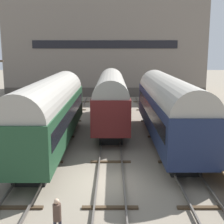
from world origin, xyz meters
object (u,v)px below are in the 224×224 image
object	(u,v)px
train_car_navy	(169,106)
person_worker	(58,215)
train_car_maroon	(112,96)
train_car_green	(51,110)

from	to	relation	value
train_car_navy	person_worker	distance (m)	14.29
train_car_maroon	train_car_green	xyz separation A→B (m)	(-4.38, -7.28, 0.04)
train_car_navy	train_car_green	bearing A→B (deg)	-170.84
train_car_maroon	train_car_green	bearing A→B (deg)	-121.06
train_car_navy	train_car_green	world-z (taller)	train_car_navy
train_car_maroon	train_car_navy	bearing A→B (deg)	-53.23
person_worker	train_car_navy	bearing A→B (deg)	63.24
train_car_navy	person_worker	world-z (taller)	train_car_navy
train_car_maroon	train_car_navy	size ratio (longest dim) A/B	0.94
person_worker	train_car_maroon	bearing A→B (deg)	83.85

